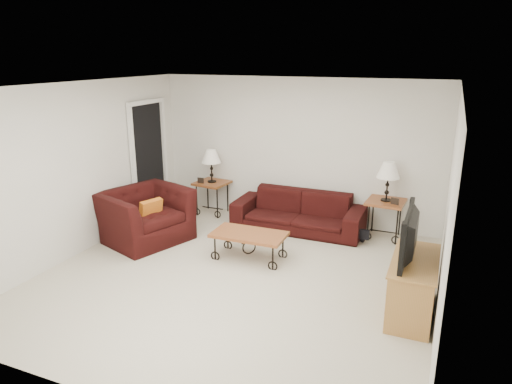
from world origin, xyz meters
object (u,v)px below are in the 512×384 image
Objects in this scene: lamp_right at (388,182)px; armchair at (145,216)px; side_table_left at (212,198)px; sofa at (298,211)px; tv_stand at (413,286)px; side_table_right at (384,219)px; lamp_left at (211,166)px; television at (416,235)px; backpack at (363,229)px; coffee_table at (249,246)px.

armchair is (-3.49, -1.56, -0.53)m from lamp_right.
side_table_left is 0.48× the size of armchair.
sofa is 2.86m from tv_stand.
side_table_right is 3.17m from lamp_left.
television is at bearing -30.78° from side_table_left.
armchair is at bearing 171.02° from tv_stand.
television is at bearing -45.58° from sofa.
lamp_left is at bearing 6.40° from armchair.
lamp_left is 0.61× the size of television.
sofa is at bearing -135.58° from television.
armchair is (-0.37, -1.56, 0.11)m from side_table_left.
tv_stand reaches higher than backpack.
armchair reaches higher than tv_stand.
television is at bearing -74.87° from side_table_right.
tv_stand is at bearing -15.42° from coffee_table.
side_table_right is 0.63× the size of television.
lamp_left is at bearing 180.00° from side_table_right.
backpack is at bearing 115.40° from tv_stand.
sofa is at bearing -5.96° from lamp_left.
backpack is at bearing -49.51° from armchair.
lamp_left is 0.96× the size of lamp_right.
lamp_left reaches higher than side_table_left.
tv_stand is (0.62, -2.21, 0.02)m from side_table_right.
coffee_table is at bearing -47.80° from lamp_left.
tv_stand is at bearing -30.64° from side_table_left.
side_table_left is (-1.72, 0.18, -0.02)m from sofa.
tv_stand is at bearing -45.78° from backpack.
lamp_right is (1.39, 0.18, 0.63)m from sofa.
side_table_right is 0.60× the size of coffee_table.
side_table_left is 0.96× the size of side_table_right.
side_table_right is 0.63m from lamp_right.
coffee_table is (-0.29, -1.40, -0.12)m from sofa.
lamp_left is at bearing 132.20° from coffee_table.
backpack is at bearing -8.16° from sofa.
lamp_right reaches higher than side_table_right.
side_table_right reaches higher than backpack.
lamp_right is 0.83m from backpack.
sofa is 1.83m from lamp_left.
television is at bearing -79.36° from armchair.
backpack is (-0.27, -0.34, -0.71)m from lamp_right.
backpack is (-0.87, 1.87, -0.72)m from television.
armchair reaches higher than sofa.
backpack reaches higher than coffee_table.
side_table_left is 0.96× the size of lamp_right.
armchair reaches higher than side_table_right.
armchair is at bearing -99.02° from television.
lamp_right is 2.43m from coffee_table.
lamp_right is (3.12, -0.00, 0.03)m from lamp_left.
coffee_table is at bearing -105.55° from television.
lamp_right reaches higher than armchair.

